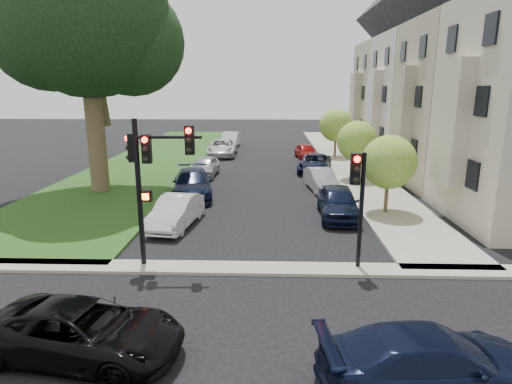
{
  "coord_description": "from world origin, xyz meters",
  "views": [
    {
      "loc": [
        0.54,
        -11.44,
        6.08
      ],
      "look_at": [
        0.0,
        5.0,
        2.0
      ],
      "focal_mm": 30.0,
      "sensor_mm": 36.0,
      "label": 1
    }
  ],
  "objects_px": {
    "small_tree_c": "(336,125)",
    "small_tree_b": "(357,141)",
    "car_parked_3": "(306,151)",
    "traffic_signal_main": "(150,167)",
    "car_parked_6": "(192,184)",
    "small_tree_a": "(389,162)",
    "traffic_signal_secondary": "(358,190)",
    "car_cross_near": "(83,331)",
    "car_parked_1": "(321,180)",
    "car_parked_2": "(315,163)",
    "car_cross_far": "(433,362)",
    "car_parked_9": "(230,140)",
    "car_parked_8": "(222,148)",
    "car_parked_0": "(338,202)",
    "car_parked_5": "(176,212)",
    "eucalyptus": "(84,13)",
    "car_parked_7": "(205,167)"
  },
  "relations": [
    {
      "from": "small_tree_c",
      "to": "car_parked_5",
      "type": "distance_m",
      "value": 21.62
    },
    {
      "from": "small_tree_a",
      "to": "car_cross_near",
      "type": "xyz_separation_m",
      "value": [
        -9.9,
        -11.65,
        -1.93
      ]
    },
    {
      "from": "car_cross_near",
      "to": "car_parked_8",
      "type": "distance_m",
      "value": 29.37
    },
    {
      "from": "traffic_signal_secondary",
      "to": "car_parked_9",
      "type": "relative_size",
      "value": 0.89
    },
    {
      "from": "traffic_signal_secondary",
      "to": "car_parked_8",
      "type": "distance_m",
      "value": 25.43
    },
    {
      "from": "car_parked_3",
      "to": "car_parked_8",
      "type": "height_order",
      "value": "car_parked_8"
    },
    {
      "from": "car_parked_9",
      "to": "car_parked_8",
      "type": "bearing_deg",
      "value": -90.75
    },
    {
      "from": "car_cross_near",
      "to": "car_parked_9",
      "type": "bearing_deg",
      "value": 9.01
    },
    {
      "from": "small_tree_c",
      "to": "car_parked_3",
      "type": "bearing_deg",
      "value": -168.36
    },
    {
      "from": "small_tree_a",
      "to": "traffic_signal_secondary",
      "type": "height_order",
      "value": "traffic_signal_secondary"
    },
    {
      "from": "traffic_signal_secondary",
      "to": "car_cross_near",
      "type": "height_order",
      "value": "traffic_signal_secondary"
    },
    {
      "from": "traffic_signal_main",
      "to": "car_parked_2",
      "type": "xyz_separation_m",
      "value": [
        7.19,
        17.08,
        -2.86
      ]
    },
    {
      "from": "small_tree_c",
      "to": "car_parked_9",
      "type": "height_order",
      "value": "small_tree_c"
    },
    {
      "from": "traffic_signal_main",
      "to": "car_parked_1",
      "type": "xyz_separation_m",
      "value": [
        7.01,
        11.44,
        -2.86
      ]
    },
    {
      "from": "car_parked_6",
      "to": "car_parked_9",
      "type": "bearing_deg",
      "value": 79.49
    },
    {
      "from": "small_tree_a",
      "to": "car_parked_1",
      "type": "distance_m",
      "value": 5.85
    },
    {
      "from": "traffic_signal_main",
      "to": "car_cross_far",
      "type": "distance_m",
      "value": 9.85
    },
    {
      "from": "small_tree_c",
      "to": "car_cross_far",
      "type": "bearing_deg",
      "value": -94.56
    },
    {
      "from": "car_parked_3",
      "to": "car_parked_6",
      "type": "height_order",
      "value": "car_parked_6"
    },
    {
      "from": "small_tree_c",
      "to": "traffic_signal_secondary",
      "type": "distance_m",
      "value": 23.67
    },
    {
      "from": "car_parked_3",
      "to": "car_parked_5",
      "type": "distance_m",
      "value": 19.99
    },
    {
      "from": "eucalyptus",
      "to": "car_parked_9",
      "type": "bearing_deg",
      "value": 73.1
    },
    {
      "from": "small_tree_c",
      "to": "small_tree_b",
      "type": "bearing_deg",
      "value": -90.0
    },
    {
      "from": "traffic_signal_main",
      "to": "car_parked_6",
      "type": "bearing_deg",
      "value": 92.42
    },
    {
      "from": "traffic_signal_main",
      "to": "car_cross_near",
      "type": "bearing_deg",
      "value": -93.34
    },
    {
      "from": "small_tree_b",
      "to": "eucalyptus",
      "type": "bearing_deg",
      "value": -166.91
    },
    {
      "from": "car_parked_0",
      "to": "car_parked_6",
      "type": "relative_size",
      "value": 0.85
    },
    {
      "from": "traffic_signal_secondary",
      "to": "car_cross_near",
      "type": "relative_size",
      "value": 0.87
    },
    {
      "from": "car_parked_8",
      "to": "car_cross_far",
      "type": "bearing_deg",
      "value": -76.82
    },
    {
      "from": "traffic_signal_main",
      "to": "small_tree_c",
      "type": "bearing_deg",
      "value": 67.75
    },
    {
      "from": "traffic_signal_secondary",
      "to": "car_parked_7",
      "type": "relative_size",
      "value": 1.0
    },
    {
      "from": "traffic_signal_main",
      "to": "car_parked_5",
      "type": "distance_m",
      "value": 5.16
    },
    {
      "from": "car_parked_2",
      "to": "car_parked_7",
      "type": "height_order",
      "value": "car_parked_7"
    },
    {
      "from": "car_cross_near",
      "to": "car_parked_8",
      "type": "bearing_deg",
      "value": 9.36
    },
    {
      "from": "car_cross_far",
      "to": "car_parked_5",
      "type": "distance_m",
      "value": 12.76
    },
    {
      "from": "small_tree_b",
      "to": "small_tree_c",
      "type": "height_order",
      "value": "small_tree_c"
    },
    {
      "from": "car_cross_far",
      "to": "car_parked_3",
      "type": "bearing_deg",
      "value": -6.46
    },
    {
      "from": "car_parked_1",
      "to": "small_tree_a",
      "type": "bearing_deg",
      "value": -70.05
    },
    {
      "from": "traffic_signal_main",
      "to": "car_parked_1",
      "type": "height_order",
      "value": "traffic_signal_main"
    },
    {
      "from": "small_tree_a",
      "to": "small_tree_c",
      "type": "xyz_separation_m",
      "value": [
        0.0,
        16.91,
        0.25
      ]
    },
    {
      "from": "eucalyptus",
      "to": "car_parked_7",
      "type": "bearing_deg",
      "value": 40.19
    },
    {
      "from": "car_parked_1",
      "to": "car_parked_2",
      "type": "height_order",
      "value": "car_parked_1"
    },
    {
      "from": "car_parked_1",
      "to": "car_parked_5",
      "type": "relative_size",
      "value": 0.95
    },
    {
      "from": "car_parked_3",
      "to": "eucalyptus",
      "type": "bearing_deg",
      "value": -145.15
    },
    {
      "from": "eucalyptus",
      "to": "car_parked_3",
      "type": "height_order",
      "value": "eucalyptus"
    },
    {
      "from": "car_cross_far",
      "to": "car_parked_9",
      "type": "height_order",
      "value": "car_parked_9"
    },
    {
      "from": "traffic_signal_secondary",
      "to": "car_parked_0",
      "type": "bearing_deg",
      "value": 86.54
    },
    {
      "from": "small_tree_b",
      "to": "car_parked_5",
      "type": "height_order",
      "value": "small_tree_b"
    },
    {
      "from": "car_cross_far",
      "to": "car_cross_near",
      "type": "bearing_deg",
      "value": 76.03
    },
    {
      "from": "eucalyptus",
      "to": "car_parked_9",
      "type": "height_order",
      "value": "eucalyptus"
    }
  ]
}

